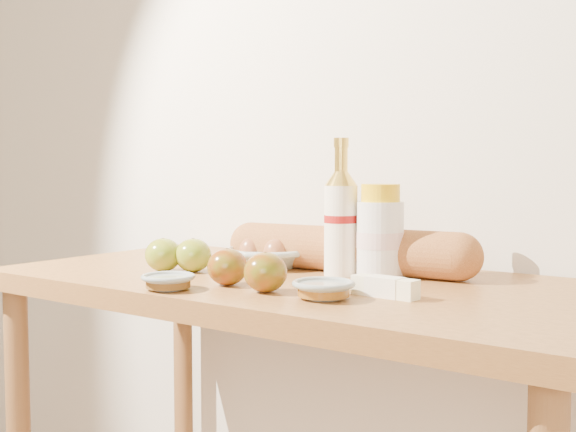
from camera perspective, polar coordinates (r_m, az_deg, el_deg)
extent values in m
cube|color=beige|center=(1.67, 7.34, 10.31)|extent=(3.50, 0.02, 2.60)
cube|color=#A36C34|center=(1.40, 0.72, -5.65)|extent=(1.20, 0.60, 0.04)
cylinder|color=brown|center=(2.05, -8.25, -15.60)|extent=(0.05, 0.05, 0.86)
cylinder|color=white|center=(1.41, 4.19, -1.16)|extent=(0.07, 0.07, 0.18)
cylinder|color=maroon|center=(1.41, 4.19, -0.23)|extent=(0.07, 0.07, 0.01)
cone|color=gold|center=(1.41, 4.21, 2.97)|extent=(0.07, 0.07, 0.03)
cylinder|color=gold|center=(1.41, 4.22, 4.48)|extent=(0.03, 0.03, 0.05)
cylinder|color=gold|center=(1.41, 4.23, 5.80)|extent=(0.03, 0.03, 0.02)
cylinder|color=white|center=(1.40, 7.30, -1.87)|extent=(0.11, 0.11, 0.15)
cylinder|color=beige|center=(1.40, 7.30, -1.87)|extent=(0.12, 0.12, 0.03)
cylinder|color=#E8B30C|center=(1.39, 7.33, 1.82)|extent=(0.09, 0.09, 0.03)
torus|color=#98A6A0|center=(1.52, -1.55, -2.77)|extent=(0.20, 0.20, 0.01)
ellipsoid|color=brown|center=(1.53, -2.95, -2.84)|extent=(0.05, 0.05, 0.06)
ellipsoid|color=brown|center=(1.49, -1.01, -3.04)|extent=(0.05, 0.05, 0.06)
ellipsoid|color=brown|center=(1.55, -0.71, -2.76)|extent=(0.05, 0.05, 0.06)
ellipsoid|color=brown|center=(1.57, -2.09, -2.66)|extent=(0.05, 0.05, 0.06)
ellipsoid|color=brown|center=(1.52, 0.39, -2.91)|extent=(0.05, 0.05, 0.06)
cylinder|color=#B26D36|center=(1.46, 4.67, -2.66)|extent=(0.47, 0.14, 0.09)
sphere|color=#B26D36|center=(1.57, -2.93, -2.18)|extent=(0.10, 0.10, 0.09)
sphere|color=#B26D36|center=(1.38, 13.35, -3.15)|extent=(0.10, 0.10, 0.09)
ellipsoid|color=olive|center=(1.47, -7.50, -3.09)|extent=(0.09, 0.09, 0.07)
cylinder|color=#4B2F19|center=(1.47, -7.51, -1.98)|extent=(0.01, 0.01, 0.01)
ellipsoid|color=#930808|center=(1.30, -4.81, -4.03)|extent=(0.08, 0.08, 0.07)
cylinder|color=#50341A|center=(1.30, -4.82, -2.79)|extent=(0.01, 0.01, 0.01)
ellipsoid|color=#981708|center=(1.23, -1.79, -4.47)|extent=(0.09, 0.09, 0.07)
cylinder|color=#533C1B|center=(1.22, -1.80, -3.12)|extent=(0.01, 0.01, 0.01)
torus|color=gray|center=(1.27, -9.45, -4.76)|extent=(0.10, 0.10, 0.01)
cylinder|color=brown|center=(1.27, -9.44, -5.19)|extent=(0.08, 0.08, 0.02)
torus|color=gray|center=(1.17, 2.83, -5.36)|extent=(0.12, 0.12, 0.01)
cylinder|color=brown|center=(1.17, 2.83, -5.87)|extent=(0.10, 0.10, 0.02)
cube|color=#FFF8C5|center=(1.20, 7.67, -5.59)|extent=(0.12, 0.04, 0.03)
cube|color=white|center=(1.20, 7.67, -5.59)|extent=(0.06, 0.04, 0.03)
ellipsoid|color=olive|center=(1.49, -9.83, -3.05)|extent=(0.09, 0.09, 0.07)
cylinder|color=#4B2F19|center=(1.48, -9.84, -1.94)|extent=(0.01, 0.01, 0.01)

